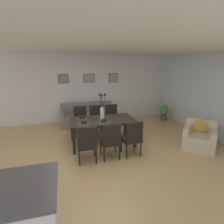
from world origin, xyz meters
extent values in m
plane|color=tan|center=(0.00, 0.00, 0.00)|extent=(9.00, 9.00, 0.00)
cube|color=silver|center=(0.00, 3.25, 1.30)|extent=(9.00, 0.10, 2.60)
cube|color=white|center=(3.65, 0.40, 1.30)|extent=(0.10, 6.30, 2.60)
cube|color=white|center=(0.00, 0.40, 2.64)|extent=(9.00, 7.20, 0.08)
cube|color=black|center=(0.23, 0.81, 0.71)|extent=(1.80, 0.99, 0.05)
cube|color=black|center=(1.07, 1.25, 0.34)|extent=(0.07, 0.07, 0.69)
cube|color=black|center=(-0.61, 1.25, 0.34)|extent=(0.07, 0.07, 0.69)
cube|color=black|center=(1.07, 0.37, 0.34)|extent=(0.07, 0.07, 0.69)
cube|color=black|center=(-0.61, 0.37, 0.34)|extent=(0.07, 0.07, 0.69)
cube|color=black|center=(-0.33, -0.04, 0.42)|extent=(0.46, 0.46, 0.08)
cube|color=black|center=(-0.34, -0.23, 0.68)|extent=(0.42, 0.08, 0.48)
cylinder|color=black|center=(-0.13, 0.14, 0.19)|extent=(0.04, 0.04, 0.38)
cylinder|color=black|center=(-0.51, 0.16, 0.19)|extent=(0.04, 0.04, 0.38)
cylinder|color=black|center=(-0.15, -0.24, 0.19)|extent=(0.04, 0.04, 0.38)
cylinder|color=black|center=(-0.53, -0.22, 0.19)|extent=(0.04, 0.04, 0.38)
cube|color=black|center=(-0.31, 1.64, 0.42)|extent=(0.45, 0.45, 0.08)
cube|color=black|center=(-0.30, 1.83, 0.68)|extent=(0.42, 0.07, 0.48)
cylinder|color=black|center=(-0.50, 1.46, 0.19)|extent=(0.04, 0.04, 0.38)
cylinder|color=black|center=(-0.12, 1.45, 0.19)|extent=(0.04, 0.04, 0.38)
cylinder|color=black|center=(-0.49, 1.84, 0.19)|extent=(0.04, 0.04, 0.38)
cylinder|color=black|center=(-0.11, 1.83, 0.19)|extent=(0.04, 0.04, 0.38)
cube|color=black|center=(0.24, -0.01, 0.42)|extent=(0.44, 0.44, 0.08)
cube|color=black|center=(0.24, -0.20, 0.68)|extent=(0.42, 0.06, 0.48)
cylinder|color=black|center=(0.42, 0.18, 0.19)|extent=(0.04, 0.04, 0.38)
cylinder|color=black|center=(0.04, 0.18, 0.19)|extent=(0.04, 0.04, 0.38)
cylinder|color=black|center=(0.43, -0.20, 0.19)|extent=(0.04, 0.04, 0.38)
cylinder|color=black|center=(0.05, -0.20, 0.19)|extent=(0.04, 0.04, 0.38)
cube|color=black|center=(0.23, 1.64, 0.42)|extent=(0.47, 0.47, 0.08)
cube|color=black|center=(0.22, 1.83, 0.68)|extent=(0.42, 0.09, 0.48)
cylinder|color=black|center=(0.05, 1.44, 0.19)|extent=(0.04, 0.04, 0.38)
cylinder|color=black|center=(0.43, 1.46, 0.19)|extent=(0.04, 0.04, 0.38)
cylinder|color=black|center=(0.03, 1.82, 0.19)|extent=(0.04, 0.04, 0.38)
cylinder|color=black|center=(0.41, 1.84, 0.19)|extent=(0.04, 0.04, 0.38)
cube|color=black|center=(0.79, 0.00, 0.42)|extent=(0.46, 0.46, 0.08)
cube|color=black|center=(0.80, -0.19, 0.68)|extent=(0.42, 0.08, 0.48)
cylinder|color=black|center=(0.97, 0.20, 0.19)|extent=(0.04, 0.04, 0.38)
cylinder|color=black|center=(0.59, 0.19, 0.19)|extent=(0.04, 0.04, 0.38)
cylinder|color=black|center=(0.99, -0.18, 0.19)|extent=(0.04, 0.04, 0.38)
cylinder|color=black|center=(0.61, -0.19, 0.19)|extent=(0.04, 0.04, 0.38)
cube|color=black|center=(0.77, 1.64, 0.42)|extent=(0.47, 0.47, 0.08)
cube|color=black|center=(0.75, 1.83, 0.68)|extent=(0.42, 0.09, 0.48)
cylinder|color=black|center=(0.59, 1.43, 0.19)|extent=(0.04, 0.04, 0.38)
cylinder|color=black|center=(0.97, 1.46, 0.19)|extent=(0.04, 0.04, 0.38)
cylinder|color=black|center=(0.56, 1.81, 0.19)|extent=(0.04, 0.04, 0.38)
cylinder|color=black|center=(0.94, 1.84, 0.19)|extent=(0.04, 0.04, 0.38)
cylinder|color=silver|center=(0.23, 0.81, 0.91)|extent=(0.11, 0.11, 0.34)
cylinder|color=black|center=(0.28, 0.83, 1.24)|extent=(0.05, 0.12, 0.37)
sphere|color=black|center=(0.31, 0.84, 1.44)|extent=(0.07, 0.07, 0.07)
cylinder|color=black|center=(0.20, 0.86, 1.24)|extent=(0.08, 0.05, 0.38)
sphere|color=black|center=(0.18, 0.89, 1.44)|extent=(0.07, 0.07, 0.07)
cylinder|color=black|center=(0.21, 0.75, 1.24)|extent=(0.15, 0.06, 0.36)
sphere|color=black|center=(0.20, 0.72, 1.44)|extent=(0.07, 0.07, 0.07)
cylinder|color=#4C4742|center=(-0.31, 0.59, 0.74)|extent=(0.32, 0.32, 0.01)
cylinder|color=black|center=(-0.31, 0.59, 0.78)|extent=(0.17, 0.17, 0.06)
cylinder|color=black|center=(-0.31, 0.59, 0.79)|extent=(0.13, 0.13, 0.04)
cylinder|color=#4C4742|center=(-0.31, 1.03, 0.74)|extent=(0.32, 0.32, 0.01)
cylinder|color=black|center=(-0.31, 1.03, 0.78)|extent=(0.17, 0.17, 0.06)
cylinder|color=black|center=(-0.31, 1.03, 0.79)|extent=(0.13, 0.13, 0.04)
cylinder|color=#4C4742|center=(0.23, 0.59, 0.74)|extent=(0.32, 0.32, 0.01)
cylinder|color=black|center=(0.23, 0.59, 0.78)|extent=(0.17, 0.17, 0.06)
cylinder|color=black|center=(0.23, 0.59, 0.79)|extent=(0.13, 0.13, 0.04)
cube|color=gray|center=(0.06, 2.65, 0.21)|extent=(1.99, 0.84, 0.42)
cube|color=gray|center=(0.06, 2.99, 0.61)|extent=(1.99, 0.16, 0.38)
cube|color=gray|center=(1.01, 2.65, 0.52)|extent=(0.10, 0.84, 0.20)
cube|color=gray|center=(-0.89, 2.65, 0.52)|extent=(0.10, 0.84, 0.20)
cube|color=beige|center=(2.73, -0.15, 0.20)|extent=(1.13, 1.13, 0.40)
cube|color=beige|center=(2.95, 0.09, 0.57)|extent=(0.69, 0.67, 0.35)
cube|color=beige|center=(2.96, -0.39, 0.49)|extent=(0.57, 0.59, 0.18)
cube|color=beige|center=(2.48, 0.06, 0.49)|extent=(0.57, 0.59, 0.18)
cube|color=gold|center=(2.88, 0.01, 0.56)|extent=(0.27, 0.26, 0.30)
cube|color=#473828|center=(-0.75, 3.18, 1.71)|extent=(0.38, 0.02, 0.33)
cube|color=gray|center=(-0.75, 3.17, 1.71)|extent=(0.33, 0.01, 0.28)
cube|color=#473828|center=(0.23, 3.18, 1.71)|extent=(0.44, 0.02, 0.32)
cube|color=#9E9389|center=(0.23, 3.17, 1.71)|extent=(0.39, 0.01, 0.27)
cube|color=#473828|center=(1.21, 3.18, 1.71)|extent=(0.36, 0.02, 0.36)
cube|color=#9E9389|center=(1.21, 3.17, 1.71)|extent=(0.31, 0.01, 0.31)
cylinder|color=brown|center=(3.15, 2.38, 0.11)|extent=(0.24, 0.24, 0.22)
sphere|color=#42844C|center=(3.15, 2.38, 0.40)|extent=(0.36, 0.36, 0.36)
sphere|color=#42844C|center=(3.20, 2.35, 0.56)|extent=(0.22, 0.22, 0.22)
camera|label=1|loc=(-0.78, -3.94, 2.26)|focal=28.86mm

